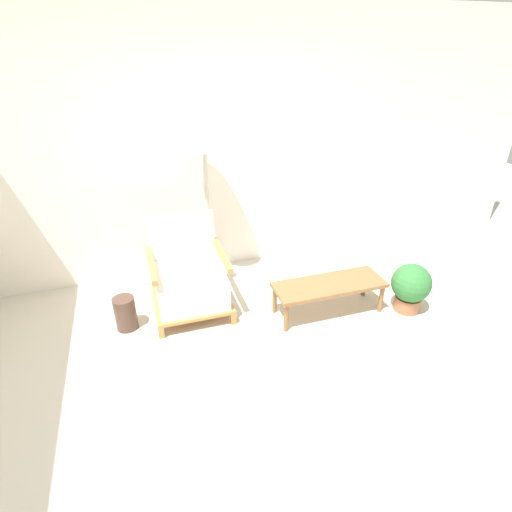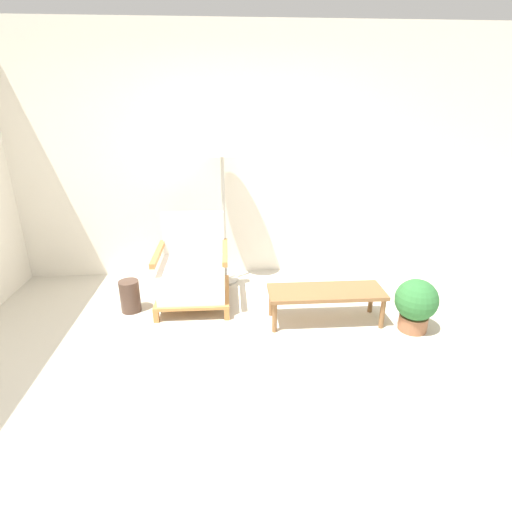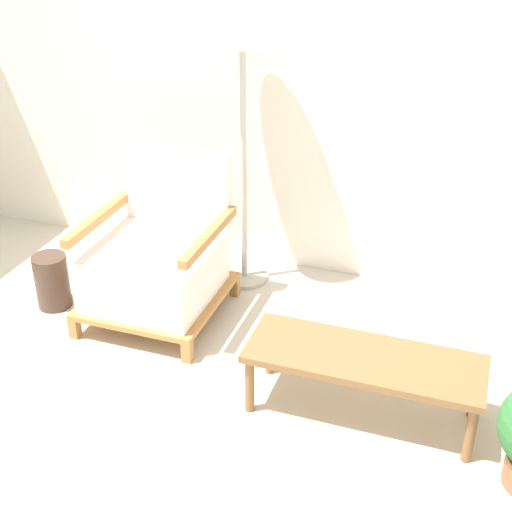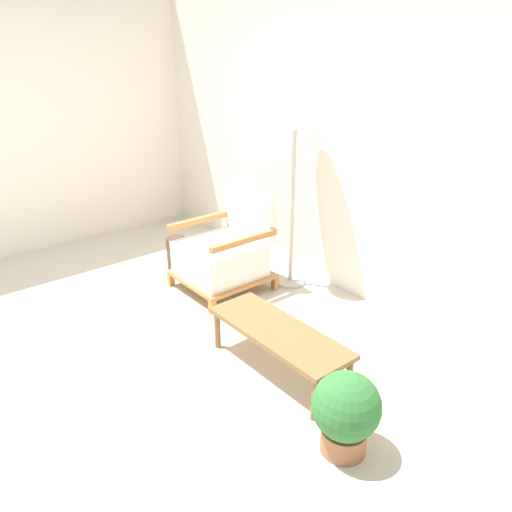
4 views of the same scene
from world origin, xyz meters
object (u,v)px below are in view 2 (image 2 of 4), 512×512
Objects in this scene: coffee_table at (326,294)px; vase at (130,296)px; armchair at (193,273)px; potted_plant at (416,303)px; floor_lamp at (222,149)px.

coffee_table reaches higher than vase.
armchair reaches higher than vase.
floor_lamp is at bearing 144.99° from potted_plant.
armchair is 0.83× the size of coffee_table.
floor_lamp is at bearing 34.81° from vase.
potted_plant is (0.76, -0.20, -0.02)m from coffee_table.
armchair is at bearing -121.86° from floor_lamp.
vase is at bearing 168.42° from potted_plant.
floor_lamp is 1.61× the size of coffee_table.
armchair is 1.80× the size of potted_plant.
armchair is 0.65m from vase.
coffee_table is at bearing -46.61° from floor_lamp.
coffee_table is 1.89m from vase.
vase is at bearing -145.19° from floor_lamp.
potted_plant reaches higher than vase.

